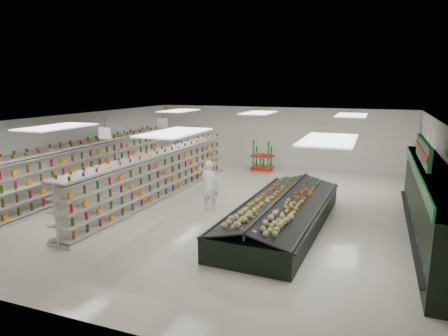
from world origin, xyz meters
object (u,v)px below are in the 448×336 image
at_px(gondola_left, 82,171).
at_px(produce_island, 282,212).
at_px(shopper_background, 181,155).
at_px(gondola_center, 160,177).
at_px(soda_endcap, 262,157).
at_px(shopper_main, 210,185).

bearing_deg(gondola_left, produce_island, -7.05).
height_order(gondola_left, shopper_background, gondola_left).
xyz_separation_m(gondola_left, gondola_center, (3.31, 0.57, -0.11)).
distance_m(gondola_center, shopper_background, 4.78).
relative_size(gondola_left, soda_endcap, 8.55).
distance_m(produce_island, shopper_background, 8.99).
bearing_deg(shopper_background, produce_island, -105.72).
bearing_deg(gondola_left, gondola_center, 8.93).
xyz_separation_m(gondola_center, produce_island, (5.20, -1.50, -0.39)).
xyz_separation_m(produce_island, shopper_main, (-2.78, 0.75, 0.44)).
relative_size(gondola_center, soda_endcap, 7.60).
xyz_separation_m(produce_island, soda_endcap, (-2.89, 8.04, 0.22)).
xyz_separation_m(soda_endcap, shopper_main, (0.11, -7.29, 0.22)).
bearing_deg(gondola_center, produce_island, -14.55).
bearing_deg(shopper_main, gondola_center, -10.21).
xyz_separation_m(soda_endcap, shopper_background, (-3.73, -1.98, 0.18)).
xyz_separation_m(gondola_left, produce_island, (8.52, -0.92, -0.49)).
distance_m(shopper_main, shopper_background, 6.55).
distance_m(gondola_center, produce_island, 5.43).
relative_size(produce_island, shopper_main, 3.86).
xyz_separation_m(gondola_center, shopper_main, (2.42, -0.75, 0.05)).
xyz_separation_m(gondola_left, soda_endcap, (5.62, 7.12, -0.28)).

